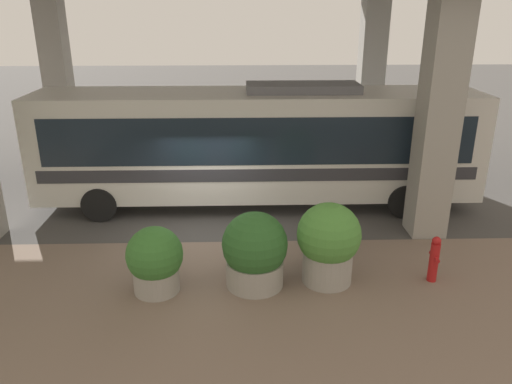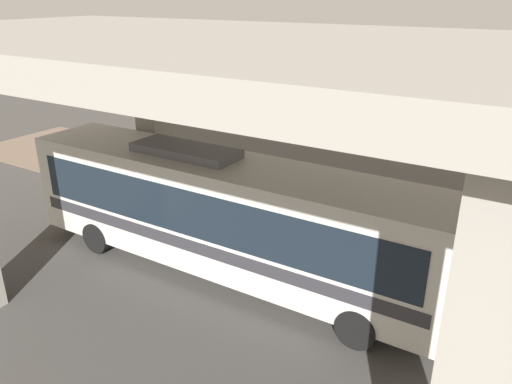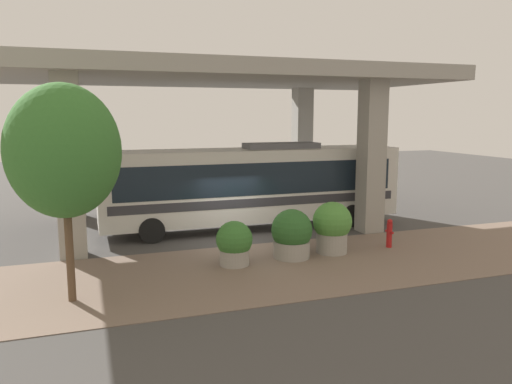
{
  "view_description": "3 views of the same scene",
  "coord_description": "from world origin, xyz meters",
  "views": [
    {
      "loc": [
        -11.69,
        -0.97,
        5.82
      ],
      "look_at": [
        0.04,
        -1.31,
        1.38
      ],
      "focal_mm": 35.0,
      "sensor_mm": 36.0,
      "label": 1
    },
    {
      "loc": [
        13.11,
        6.16,
        7.77
      ],
      "look_at": [
        -0.39,
        -2.25,
        1.36
      ],
      "focal_mm": 35.0,
      "sensor_mm": 36.0,
      "label": 2
    },
    {
      "loc": [
        -17.5,
        5.39,
        4.92
      ],
      "look_at": [
        0.72,
        -0.9,
        1.91
      ],
      "focal_mm": 35.0,
      "sensor_mm": 36.0,
      "label": 3
    }
  ],
  "objects": [
    {
      "name": "planter_middle",
      "position": [
        -2.0,
        -2.83,
        0.96
      ],
      "size": [
        1.39,
        1.39,
        1.86
      ],
      "color": "#9E998E",
      "rests_on": "ground"
    },
    {
      "name": "ground_plane",
      "position": [
        0.0,
        0.0,
        0.0
      ],
      "size": [
        80.0,
        80.0,
        0.0
      ],
      "primitive_type": "plane",
      "color": "#474442",
      "rests_on": "ground"
    },
    {
      "name": "bus",
      "position": [
        2.65,
        -1.44,
        2.0
      ],
      "size": [
        2.54,
        12.91,
        3.7
      ],
      "color": "silver",
      "rests_on": "ground"
    },
    {
      "name": "planter_back",
      "position": [
        -2.29,
        0.89,
        0.74
      ],
      "size": [
        1.2,
        1.2,
        1.49
      ],
      "color": "#9E998E",
      "rests_on": "ground"
    },
    {
      "name": "sidewalk_strip",
      "position": [
        -3.0,
        0.0,
        0.01
      ],
      "size": [
        6.0,
        40.0,
        0.02
      ],
      "color": "#7A6656",
      "rests_on": "ground"
    },
    {
      "name": "overpass",
      "position": [
        4.0,
        0.0,
        6.08
      ],
      "size": [
        9.4,
        19.8,
        6.91
      ],
      "color": "#9E998E",
      "rests_on": "ground"
    },
    {
      "name": "fire_hydrant",
      "position": [
        -2.06,
        -5.18,
        0.55
      ],
      "size": [
        0.43,
        0.21,
        1.09
      ],
      "color": "#B21919",
      "rests_on": "ground"
    },
    {
      "name": "planter_front",
      "position": [
        -2.11,
        -1.22,
        0.83
      ],
      "size": [
        1.42,
        1.42,
        1.71
      ],
      "color": "#9E998E",
      "rests_on": "ground"
    }
  ]
}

